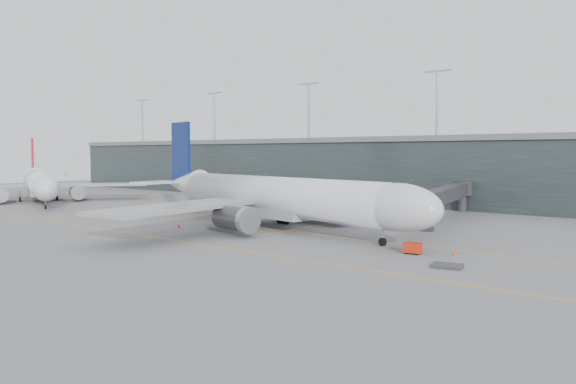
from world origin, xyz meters
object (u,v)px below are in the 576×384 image
Objects in this scene: main_aircraft at (274,197)px; second_aircraft at (39,183)px; jet_bridge at (454,196)px; gse_cart at (413,248)px.

main_aircraft reaches higher than second_aircraft.
main_aircraft is at bearing -138.15° from jet_bridge.
second_aircraft is 100.03m from gse_cart.
main_aircraft is 30.95m from jet_bridge.
main_aircraft is 1.17× the size of second_aircraft.
gse_cart is (99.75, -6.62, -3.64)m from second_aircraft.
jet_bridge is 21.31× the size of gse_cart.
main_aircraft is 27.52m from gse_cart.
jet_bridge is 33.03m from gse_cart.
gse_cart is at bearing -3.53° from main_aircraft.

